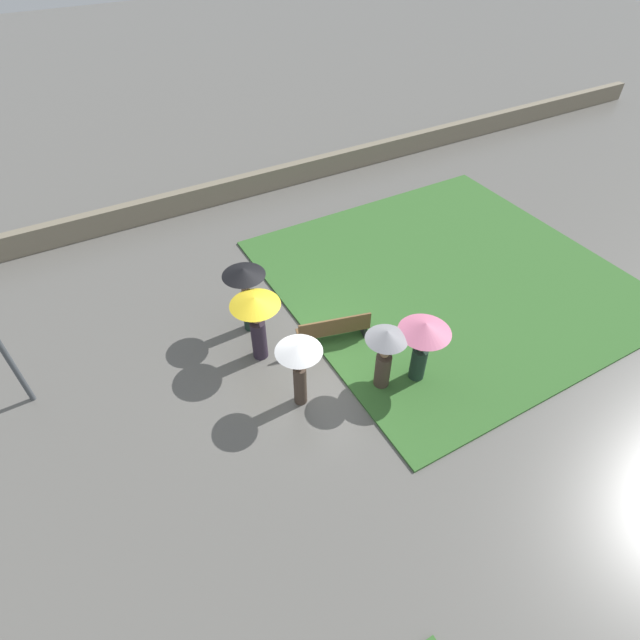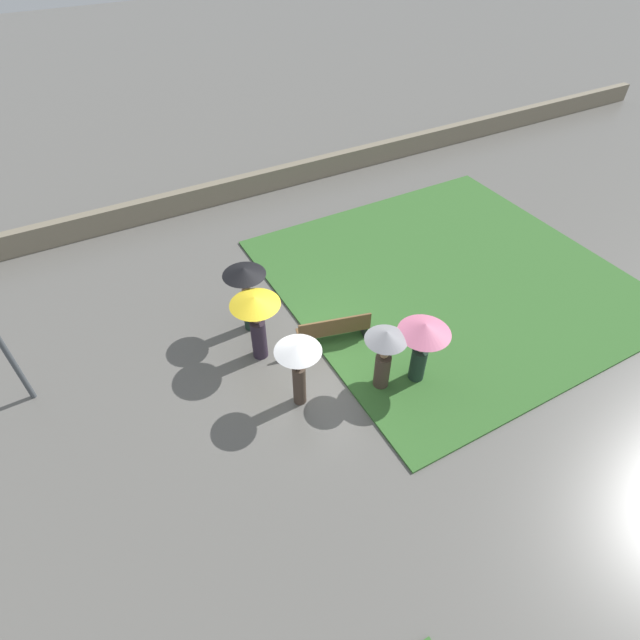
% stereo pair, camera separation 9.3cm
% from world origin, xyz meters
% --- Properties ---
extents(ground_plane, '(90.00, 90.00, 0.00)m').
position_xyz_m(ground_plane, '(0.00, 0.00, 0.00)').
color(ground_plane, '#66635E').
extents(lawn_patch_near, '(9.56, 9.39, 0.06)m').
position_xyz_m(lawn_patch_near, '(-5.05, -0.95, 0.03)').
color(lawn_patch_near, '#386B2D').
rests_on(lawn_patch_near, ground_plane).
extents(parapet_wall, '(45.00, 0.35, 0.79)m').
position_xyz_m(parapet_wall, '(0.00, -8.42, 0.39)').
color(parapet_wall, gray).
rests_on(parapet_wall, ground_plane).
extents(park_bench, '(1.90, 0.87, 0.90)m').
position_xyz_m(park_bench, '(-0.72, -0.28, 0.47)').
color(park_bench, brown).
rests_on(park_bench, ground_plane).
extents(crowd_person_grey, '(0.95, 0.95, 1.77)m').
position_xyz_m(crowd_person_grey, '(-0.99, 1.49, 1.20)').
color(crowd_person_grey, '#47382D').
rests_on(crowd_person_grey, ground_plane).
extents(crowd_person_pink, '(1.19, 1.19, 1.79)m').
position_xyz_m(crowd_person_pink, '(-1.84, 1.71, 1.34)').
color(crowd_person_pink, '#1E3328').
rests_on(crowd_person_pink, ground_plane).
extents(crowd_person_white, '(1.02, 1.02, 1.85)m').
position_xyz_m(crowd_person_white, '(0.88, 0.98, 1.37)').
color(crowd_person_white, '#47382D').
rests_on(crowd_person_white, ground_plane).
extents(crowd_person_black, '(1.07, 1.07, 1.95)m').
position_xyz_m(crowd_person_black, '(0.92, -1.83, 1.42)').
color(crowd_person_black, '#1E3328').
rests_on(crowd_person_black, ground_plane).
extents(crowd_person_yellow, '(1.18, 1.18, 1.89)m').
position_xyz_m(crowd_person_yellow, '(1.09, -0.78, 1.35)').
color(crowd_person_yellow, '#2D2333').
rests_on(crowd_person_yellow, ground_plane).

